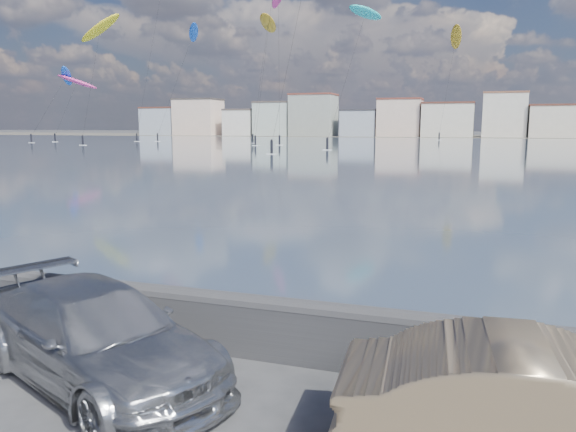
% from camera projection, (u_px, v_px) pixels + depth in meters
% --- Properties ---
extents(ground, '(700.00, 700.00, 0.00)m').
position_uv_depth(ground, '(114.00, 428.00, 7.19)').
color(ground, '#333335').
rests_on(ground, ground).
extents(bay_water, '(500.00, 177.00, 0.00)m').
position_uv_depth(bay_water, '(453.00, 148.00, 92.69)').
color(bay_water, '#404C63').
rests_on(bay_water, ground).
extents(far_shore_strip, '(500.00, 60.00, 0.00)m').
position_uv_depth(far_shore_strip, '(467.00, 136.00, 194.08)').
color(far_shore_strip, '#4C473D').
rests_on(far_shore_strip, ground).
extents(seawall, '(400.00, 0.36, 1.08)m').
position_uv_depth(seawall, '(209.00, 317.00, 9.62)').
color(seawall, '#28282B').
rests_on(seawall, ground).
extents(far_buildings, '(240.79, 13.26, 14.60)m').
position_uv_depth(far_buildings, '(472.00, 118.00, 179.62)').
color(far_buildings, '#9EA8B7').
rests_on(far_buildings, ground).
extents(car_silver, '(5.41, 3.90, 1.46)m').
position_uv_depth(car_silver, '(96.00, 335.00, 8.41)').
color(car_silver, '#AAABB0').
rests_on(car_silver, ground).
extents(car_champagne, '(4.79, 2.03, 1.54)m').
position_uv_depth(car_champagne, '(554.00, 414.00, 6.04)').
color(car_champagne, tan).
rests_on(car_champagne, ground).
extents(kitesurfer_0, '(9.80, 10.11, 16.14)m').
position_uv_depth(kitesurfer_0, '(77.00, 82.00, 132.37)').
color(kitesurfer_0, '#E5338C').
rests_on(kitesurfer_0, ground).
extents(kitesurfer_10, '(5.08, 11.88, 29.46)m').
position_uv_depth(kitesurfer_10, '(456.00, 38.00, 145.26)').
color(kitesurfer_10, '#BF8C19').
rests_on(kitesurfer_10, ground).
extents(kitesurfer_11, '(5.31, 16.99, 17.68)m').
position_uv_depth(kitesurfer_11, '(66.00, 77.00, 132.52)').
color(kitesurfer_11, blue).
rests_on(kitesurfer_11, ground).
extents(kitesurfer_13, '(6.39, 19.98, 23.92)m').
position_uv_depth(kitesurfer_13, '(365.00, 14.00, 95.66)').
color(kitesurfer_13, '#19BFBF').
rests_on(kitesurfer_13, ground).
extents(kitesurfer_15, '(10.01, 10.98, 26.18)m').
position_uv_depth(kitesurfer_15, '(100.00, 29.00, 112.57)').
color(kitesurfer_15, yellow).
rests_on(kitesurfer_15, ground).
extents(kitesurfer_16, '(5.01, 15.47, 27.94)m').
position_uv_depth(kitesurfer_16, '(268.00, 24.00, 124.62)').
color(kitesurfer_16, '#BF8C19').
rests_on(kitesurfer_16, ground).
extents(kitesurfer_17, '(7.20, 16.36, 28.70)m').
position_uv_depth(kitesurfer_17, '(193.00, 35.00, 138.66)').
color(kitesurfer_17, blue).
rests_on(kitesurfer_17, ground).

